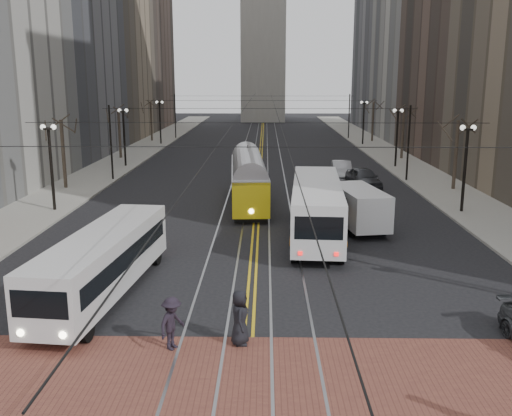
{
  "coord_description": "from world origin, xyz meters",
  "views": [
    {
      "loc": [
        0.58,
        -19.35,
        8.81
      ],
      "look_at": [
        0.14,
        6.17,
        3.0
      ],
      "focal_mm": 40.0,
      "sensor_mm": 36.0,
      "label": 1
    }
  ],
  "objects_px": {
    "sedan_grey": "(363,178)",
    "pedestrian_d": "(172,323)",
    "streetcar": "(248,183)",
    "pedestrian_a": "(240,317)",
    "cargo_van": "(359,209)",
    "sedan_silver": "(341,170)",
    "transit_bus": "(104,265)",
    "rear_bus": "(316,210)"
  },
  "relations": [
    {
      "from": "streetcar",
      "to": "sedan_grey",
      "type": "distance_m",
      "value": 11.07
    },
    {
      "from": "rear_bus",
      "to": "cargo_van",
      "type": "xyz_separation_m",
      "value": [
        2.68,
        1.7,
        -0.33
      ]
    },
    {
      "from": "pedestrian_a",
      "to": "pedestrian_d",
      "type": "distance_m",
      "value": 2.27
    },
    {
      "from": "rear_bus",
      "to": "sedan_silver",
      "type": "distance_m",
      "value": 19.95
    },
    {
      "from": "rear_bus",
      "to": "pedestrian_a",
      "type": "height_order",
      "value": "rear_bus"
    },
    {
      "from": "rear_bus",
      "to": "cargo_van",
      "type": "bearing_deg",
      "value": 36.32
    },
    {
      "from": "cargo_van",
      "to": "sedan_grey",
      "type": "bearing_deg",
      "value": 69.82
    },
    {
      "from": "pedestrian_d",
      "to": "streetcar",
      "type": "bearing_deg",
      "value": 22.58
    },
    {
      "from": "streetcar",
      "to": "pedestrian_a",
      "type": "bearing_deg",
      "value": -92.33
    },
    {
      "from": "pedestrian_a",
      "to": "pedestrian_d",
      "type": "bearing_deg",
      "value": 99.98
    },
    {
      "from": "streetcar",
      "to": "rear_bus",
      "type": "distance_m",
      "value": 9.69
    },
    {
      "from": "sedan_silver",
      "to": "cargo_van",
      "type": "bearing_deg",
      "value": -91.64
    },
    {
      "from": "streetcar",
      "to": "pedestrian_d",
      "type": "height_order",
      "value": "streetcar"
    },
    {
      "from": "transit_bus",
      "to": "streetcar",
      "type": "relative_size",
      "value": 0.85
    },
    {
      "from": "sedan_silver",
      "to": "pedestrian_a",
      "type": "xyz_separation_m",
      "value": [
        -7.68,
        -33.04,
        0.19
      ]
    },
    {
      "from": "transit_bus",
      "to": "streetcar",
      "type": "height_order",
      "value": "streetcar"
    },
    {
      "from": "rear_bus",
      "to": "pedestrian_d",
      "type": "xyz_separation_m",
      "value": [
        -5.95,
        -13.9,
        -0.65
      ]
    },
    {
      "from": "streetcar",
      "to": "rear_bus",
      "type": "bearing_deg",
      "value": -68.24
    },
    {
      "from": "transit_bus",
      "to": "sedan_silver",
      "type": "height_order",
      "value": "transit_bus"
    },
    {
      "from": "streetcar",
      "to": "cargo_van",
      "type": "relative_size",
      "value": 2.26
    },
    {
      "from": "sedan_grey",
      "to": "pedestrian_d",
      "type": "relative_size",
      "value": 2.75
    },
    {
      "from": "cargo_van",
      "to": "rear_bus",
      "type": "bearing_deg",
      "value": -157.2
    },
    {
      "from": "cargo_van",
      "to": "pedestrian_d",
      "type": "xyz_separation_m",
      "value": [
        -8.63,
        -15.6,
        -0.32
      ]
    },
    {
      "from": "transit_bus",
      "to": "cargo_van",
      "type": "distance_m",
      "value": 16.34
    },
    {
      "from": "streetcar",
      "to": "pedestrian_a",
      "type": "relative_size",
      "value": 6.58
    },
    {
      "from": "cargo_van",
      "to": "sedan_silver",
      "type": "relative_size",
      "value": 1.18
    },
    {
      "from": "rear_bus",
      "to": "pedestrian_d",
      "type": "height_order",
      "value": "rear_bus"
    },
    {
      "from": "transit_bus",
      "to": "streetcar",
      "type": "distance_m",
      "value": 18.74
    },
    {
      "from": "sedan_grey",
      "to": "pedestrian_d",
      "type": "distance_m",
      "value": 30.79
    },
    {
      "from": "transit_bus",
      "to": "cargo_van",
      "type": "xyz_separation_m",
      "value": [
        12.2,
        10.86,
        -0.11
      ]
    },
    {
      "from": "streetcar",
      "to": "rear_bus",
      "type": "xyz_separation_m",
      "value": [
        4.11,
        -8.77,
        0.08
      ]
    },
    {
      "from": "pedestrian_d",
      "to": "sedan_grey",
      "type": "bearing_deg",
      "value": 6.09
    },
    {
      "from": "transit_bus",
      "to": "pedestrian_a",
      "type": "bearing_deg",
      "value": -30.99
    },
    {
      "from": "streetcar",
      "to": "rear_bus",
      "type": "relative_size",
      "value": 1.05
    },
    {
      "from": "sedan_grey",
      "to": "pedestrian_d",
      "type": "height_order",
      "value": "pedestrian_d"
    },
    {
      "from": "sedan_silver",
      "to": "pedestrian_a",
      "type": "distance_m",
      "value": 33.93
    },
    {
      "from": "pedestrian_a",
      "to": "pedestrian_d",
      "type": "xyz_separation_m",
      "value": [
        -2.23,
        -0.4,
        -0.05
      ]
    },
    {
      "from": "transit_bus",
      "to": "pedestrian_a",
      "type": "relative_size",
      "value": 5.63
    },
    {
      "from": "streetcar",
      "to": "sedan_silver",
      "type": "distance_m",
      "value": 13.48
    },
    {
      "from": "pedestrian_d",
      "to": "pedestrian_a",
      "type": "bearing_deg",
      "value": -52.66
    },
    {
      "from": "sedan_silver",
      "to": "pedestrian_d",
      "type": "height_order",
      "value": "pedestrian_d"
    },
    {
      "from": "transit_bus",
      "to": "pedestrian_d",
      "type": "distance_m",
      "value": 5.94
    }
  ]
}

